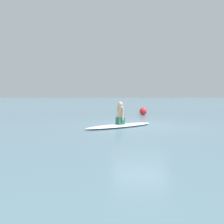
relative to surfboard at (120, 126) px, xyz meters
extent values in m
plane|color=slate|center=(-0.90, 0.86, -0.06)|extent=(400.00, 400.00, 0.00)
ellipsoid|color=white|center=(0.00, 0.00, 0.00)|extent=(2.62, 2.97, 0.12)
cube|color=#26664C|center=(0.00, 0.00, 0.20)|extent=(0.39, 0.40, 0.29)
cylinder|color=#D6AD8E|center=(0.00, 0.00, 0.57)|extent=(0.38, 0.38, 0.48)
sphere|color=#D6AD8E|center=(0.00, 0.00, 0.90)|extent=(0.19, 0.19, 0.19)
cylinder|color=#D6AD8E|center=(0.13, 0.10, 0.51)|extent=(0.11, 0.11, 0.53)
cylinder|color=#D6AD8E|center=(-0.13, -0.10, 0.51)|extent=(0.11, 0.11, 0.53)
sphere|color=red|center=(-6.11, 1.29, 0.19)|extent=(0.50, 0.50, 0.50)
camera|label=1|loc=(9.09, 0.41, 1.21)|focal=35.37mm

